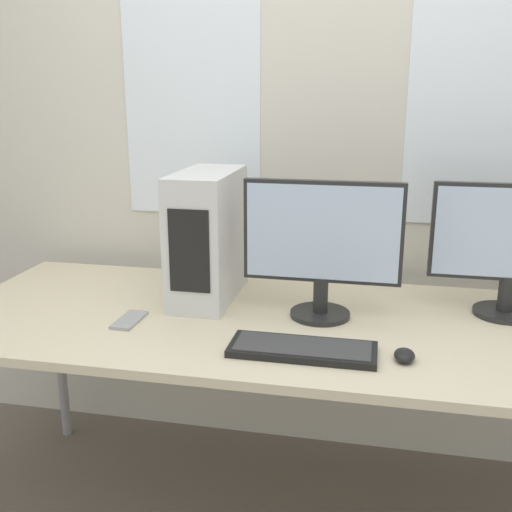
# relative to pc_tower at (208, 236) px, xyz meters

# --- Properties ---
(wall_back) EXTENTS (8.00, 0.07, 2.70)m
(wall_back) POSITION_rel_pc_tower_xyz_m (0.38, 0.42, 0.35)
(wall_back) COLOR beige
(wall_back) RESTS_ON ground_plane
(desk) EXTENTS (2.40, 0.89, 0.78)m
(desk) POSITION_rel_pc_tower_xyz_m (0.38, -0.15, -0.27)
(desk) COLOR beige
(desk) RESTS_ON ground_plane
(pc_tower) EXTENTS (0.19, 0.42, 0.45)m
(pc_tower) POSITION_rel_pc_tower_xyz_m (0.00, 0.00, 0.00)
(pc_tower) COLOR silver
(pc_tower) RESTS_ON desk
(monitor_main) EXTENTS (0.50, 0.19, 0.45)m
(monitor_main) POSITION_rel_pc_tower_xyz_m (0.41, -0.11, 0.02)
(monitor_main) COLOR black
(monitor_main) RESTS_ON desk
(monitor_right_near) EXTENTS (0.50, 0.19, 0.43)m
(monitor_right_near) POSITION_rel_pc_tower_xyz_m (1.00, 0.03, 0.02)
(monitor_right_near) COLOR black
(monitor_right_near) RESTS_ON desk
(keyboard) EXTENTS (0.41, 0.16, 0.02)m
(keyboard) POSITION_rel_pc_tower_xyz_m (0.39, -0.40, -0.21)
(keyboard) COLOR black
(keyboard) RESTS_ON desk
(mouse) EXTENTS (0.06, 0.08, 0.03)m
(mouse) POSITION_rel_pc_tower_xyz_m (0.67, -0.39, -0.21)
(mouse) COLOR black
(mouse) RESTS_ON desk
(cell_phone) EXTENTS (0.07, 0.16, 0.01)m
(cell_phone) POSITION_rel_pc_tower_xyz_m (-0.18, -0.28, -0.22)
(cell_phone) COLOR #99999E
(cell_phone) RESTS_ON desk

